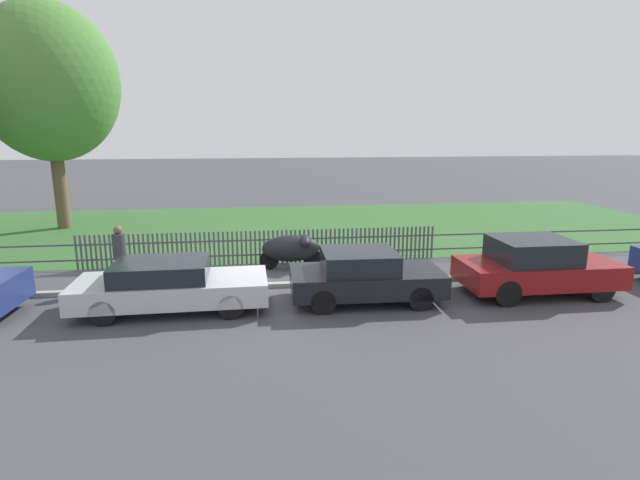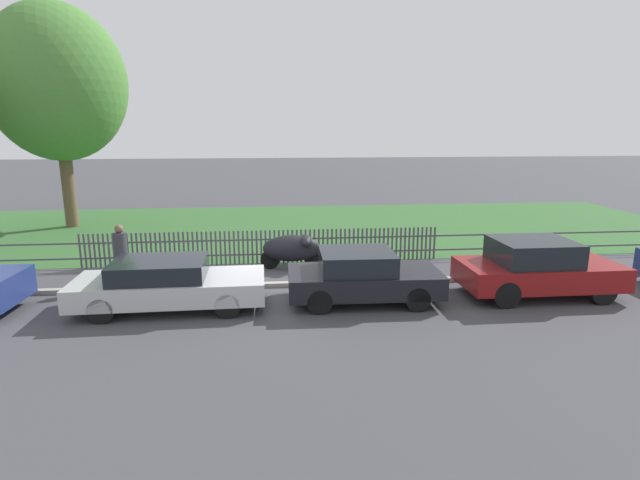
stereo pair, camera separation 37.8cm
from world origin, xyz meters
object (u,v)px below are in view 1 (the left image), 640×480
parked_car_black_saloon (170,285)px  tree_behind_motorcycle (48,83)px  parked_car_red_compact (536,266)px  covered_motorcycle (292,248)px  pedestrian_near_fence (120,253)px  parked_car_navy_estate (364,276)px

parked_car_black_saloon → tree_behind_motorcycle: 13.59m
parked_car_red_compact → tree_behind_motorcycle: tree_behind_motorcycle is taller
parked_car_black_saloon → covered_motorcycle: 4.47m
parked_car_red_compact → pedestrian_near_fence: size_ratio=2.32×
parked_car_red_compact → pedestrian_near_fence: 10.93m
parked_car_black_saloon → parked_car_navy_estate: (4.68, 0.03, 0.03)m
parked_car_navy_estate → parked_car_red_compact: (4.53, -0.01, 0.08)m
tree_behind_motorcycle → pedestrian_near_fence: bearing=-62.8°
parked_car_black_saloon → parked_car_navy_estate: 4.68m
parked_car_navy_estate → tree_behind_motorcycle: bearing=136.7°
parked_car_red_compact → covered_motorcycle: size_ratio=2.07×
parked_car_black_saloon → pedestrian_near_fence: bearing=129.3°
parked_car_red_compact → pedestrian_near_fence: pedestrian_near_fence is taller
parked_car_navy_estate → pedestrian_near_fence: pedestrian_near_fence is taller
parked_car_red_compact → covered_motorcycle: 6.85m
covered_motorcycle → tree_behind_motorcycle: bearing=141.7°
tree_behind_motorcycle → pedestrian_near_fence: size_ratio=5.37×
parked_car_black_saloon → tree_behind_motorcycle: (-6.17, 10.83, 5.40)m
parked_car_black_saloon → covered_motorcycle: parked_car_black_saloon is taller
parked_car_navy_estate → tree_behind_motorcycle: 16.23m
parked_car_red_compact → parked_car_navy_estate: bearing=179.7°
parked_car_black_saloon → covered_motorcycle: (3.14, 3.19, 0.02)m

